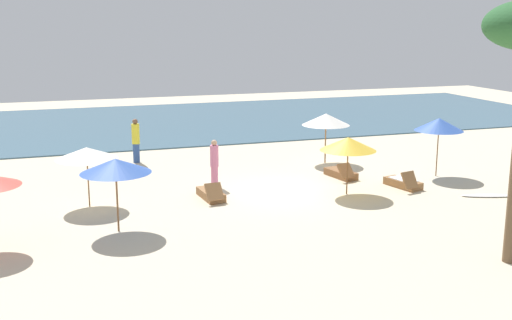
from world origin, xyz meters
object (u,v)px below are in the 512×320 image
at_px(umbrella_4, 87,153).
at_px(lounger_3, 404,183).
at_px(person_0, 136,140).
at_px(umbrella_0, 116,166).
at_px(person_1, 214,163).
at_px(lounger_0, 341,173).
at_px(umbrella_2, 348,144).
at_px(umbrella_1, 326,119).
at_px(umbrella_3, 439,124).
at_px(surfboard, 489,195).
at_px(lounger_1, 211,194).

xyz_separation_m(umbrella_4, lounger_3, (11.24, -1.16, -1.64)).
xyz_separation_m(lounger_3, person_0, (-8.80, 7.40, 0.80)).
relative_size(umbrella_0, umbrella_4, 1.07).
bearing_deg(person_1, umbrella_0, -134.57).
xyz_separation_m(umbrella_4, person_0, (2.43, 6.24, -0.84)).
bearing_deg(person_1, lounger_0, -2.90).
bearing_deg(umbrella_2, lounger_0, 68.63).
relative_size(umbrella_0, umbrella_1, 1.01).
height_order(umbrella_3, surfboard, umbrella_3).
xyz_separation_m(lounger_0, person_1, (-5.08, 0.26, 0.74)).
xyz_separation_m(lounger_1, lounger_3, (7.16, -0.76, 0.01)).
xyz_separation_m(umbrella_2, lounger_0, (0.88, 2.25, -1.66)).
relative_size(umbrella_0, lounger_3, 1.27).
height_order(umbrella_2, person_1, umbrella_2).
xyz_separation_m(umbrella_2, umbrella_4, (-8.82, 1.32, -0.01)).
bearing_deg(surfboard, umbrella_3, 90.74).
bearing_deg(surfboard, lounger_1, 163.46).
bearing_deg(umbrella_3, person_0, 150.34).
bearing_deg(lounger_1, umbrella_4, 174.45).
bearing_deg(umbrella_2, lounger_3, 3.73).
bearing_deg(umbrella_4, lounger_0, 5.50).
height_order(umbrella_3, umbrella_4, umbrella_3).
distance_m(umbrella_0, lounger_0, 10.00).
height_order(umbrella_3, lounger_0, umbrella_3).
height_order(lounger_3, surfboard, lounger_3).
bearing_deg(lounger_3, lounger_0, 126.15).
bearing_deg(surfboard, umbrella_2, 158.06).
xyz_separation_m(lounger_1, person_0, (-1.65, 6.64, 0.81)).
bearing_deg(person_0, umbrella_4, -111.28).
distance_m(lounger_1, lounger_3, 7.20).
height_order(umbrella_0, person_0, umbrella_0).
bearing_deg(lounger_0, lounger_1, -166.69).
bearing_deg(lounger_3, umbrella_0, -170.90).
relative_size(umbrella_1, lounger_1, 1.25).
bearing_deg(umbrella_0, lounger_1, 35.54).
distance_m(umbrella_4, surfboard, 13.94).
height_order(umbrella_2, umbrella_3, umbrella_3).
xyz_separation_m(umbrella_2, lounger_3, (2.41, 0.16, -1.65)).
distance_m(lounger_0, person_1, 5.14).
xyz_separation_m(umbrella_3, lounger_0, (-3.70, 0.94, -1.91)).
bearing_deg(umbrella_2, umbrella_1, 74.22).
relative_size(lounger_0, lounger_3, 1.03).
height_order(lounger_0, surfboard, lounger_0).
bearing_deg(surfboard, umbrella_1, 115.67).
xyz_separation_m(umbrella_4, person_1, (4.62, 1.19, -0.91)).
relative_size(umbrella_0, surfboard, 1.10).
distance_m(umbrella_1, lounger_1, 7.50).
bearing_deg(lounger_1, lounger_0, 13.31).
xyz_separation_m(lounger_0, lounger_1, (-5.63, -1.33, 0.00)).
relative_size(umbrella_3, lounger_3, 1.35).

